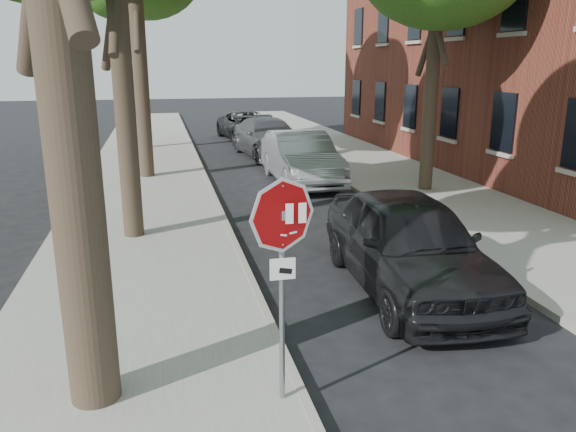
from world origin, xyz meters
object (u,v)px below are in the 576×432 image
Objects in this scene: car_a at (409,243)px; car_d at (248,126)px; car_b at (301,158)px; stop_sign at (282,249)px; car_c at (269,138)px.

car_d is (0.40, 20.53, -0.13)m from car_a.
car_b is at bearing -96.79° from car_d.
car_a is 0.98× the size of car_b.
car_a is 0.97× the size of car_d.
car_a is at bearing -92.73° from car_b.
car_b is (3.30, 12.26, -1.11)m from stop_sign.
car_a is at bearing 45.84° from stop_sign.
car_b reaches higher than car_d.
car_c is (0.40, 14.89, -0.05)m from car_a.
car_a is 14.90m from car_c.
car_b is 0.99× the size of car_d.
stop_sign is 12.75m from car_b.
car_b is at bearing 74.94° from stop_sign.
car_b is (0.40, 9.28, -0.01)m from car_a.
car_c is (-0.00, 5.61, -0.04)m from car_b.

